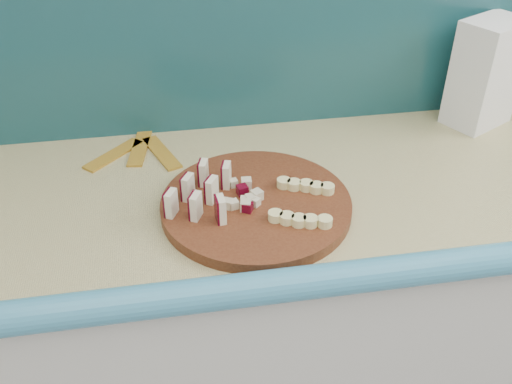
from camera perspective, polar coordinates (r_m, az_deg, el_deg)
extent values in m
cube|color=silver|center=(1.57, 8.18, -12.97)|extent=(2.20, 0.60, 0.88)
cube|color=tan|center=(1.27, 9.85, 0.87)|extent=(2.20, 0.60, 0.03)
cube|color=teal|center=(1.06, 14.82, -8.18)|extent=(2.20, 0.06, 0.03)
cube|color=teal|center=(1.40, 7.25, 16.53)|extent=(2.20, 0.02, 0.50)
cylinder|color=#481E0F|center=(1.14, 0.00, -1.31)|extent=(0.49, 0.49, 0.02)
cube|color=#F1E6C0|center=(1.10, -8.44, -1.13)|extent=(0.02, 0.04, 0.05)
cube|color=#480514|center=(1.10, -8.87, -1.08)|extent=(0.02, 0.03, 0.05)
cube|color=#F1E6C0|center=(1.13, -6.78, 0.45)|extent=(0.02, 0.04, 0.05)
cube|color=#480514|center=(1.14, -7.19, 0.50)|extent=(0.02, 0.03, 0.05)
cube|color=#F1E6C0|center=(1.18, -5.23, 1.92)|extent=(0.02, 0.04, 0.05)
cube|color=#480514|center=(1.18, -5.63, 1.97)|extent=(0.02, 0.03, 0.05)
cube|color=#F1E6C0|center=(1.08, -6.00, -1.43)|extent=(0.02, 0.04, 0.05)
cube|color=#480514|center=(1.08, -6.43, -1.37)|extent=(0.02, 0.03, 0.05)
cube|color=#F1E6C0|center=(1.12, -4.40, 0.18)|extent=(0.02, 0.04, 0.05)
cube|color=#480514|center=(1.12, -4.82, 0.23)|extent=(0.02, 0.03, 0.05)
cube|color=#F1E6C0|center=(1.16, -2.92, 1.68)|extent=(0.02, 0.04, 0.05)
cube|color=#480514|center=(1.17, -3.33, 1.72)|extent=(0.02, 0.03, 0.05)
cube|color=#F1E6C0|center=(1.07, -3.50, -1.73)|extent=(0.02, 0.04, 0.05)
cube|color=#480514|center=(1.07, -3.94, -1.67)|extent=(0.02, 0.03, 0.05)
cube|color=beige|center=(1.13, -0.74, -0.35)|extent=(0.02, 0.02, 0.02)
cube|color=beige|center=(1.14, -0.39, -0.16)|extent=(0.02, 0.02, 0.02)
cube|color=#480514|center=(1.15, -0.37, 0.20)|extent=(0.02, 0.02, 0.02)
cube|color=beige|center=(1.14, -1.03, -0.02)|extent=(0.02, 0.02, 0.02)
cube|color=beige|center=(1.15, -1.40, 0.17)|extent=(0.02, 0.02, 0.02)
cube|color=beige|center=(1.15, -2.06, 0.17)|extent=(0.02, 0.02, 0.02)
cube|color=beige|center=(1.14, -1.72, -0.24)|extent=(0.02, 0.02, 0.02)
cube|color=beige|center=(1.13, -2.06, -0.49)|extent=(0.02, 0.02, 0.02)
cube|color=#480514|center=(1.12, -2.05, -0.90)|extent=(0.02, 0.02, 0.02)
cube|color=beige|center=(1.12, -1.28, -0.70)|extent=(0.02, 0.02, 0.02)
cube|color=beige|center=(1.12, -0.80, -0.90)|extent=(0.02, 0.02, 0.02)
cube|color=beige|center=(1.13, -0.83, -0.46)|extent=(0.02, 0.02, 0.02)
cylinder|color=#EDE291|center=(1.08, 1.91, -2.49)|extent=(0.03, 0.03, 0.02)
cylinder|color=#EDE291|center=(1.08, 3.11, -2.63)|extent=(0.03, 0.03, 0.02)
cylinder|color=#EDE291|center=(1.08, 4.32, -2.77)|extent=(0.03, 0.03, 0.02)
cylinder|color=#EDE291|center=(1.07, 5.53, -2.91)|extent=(0.03, 0.03, 0.02)
cylinder|color=#EDE291|center=(1.07, 6.75, -3.05)|extent=(0.03, 0.03, 0.02)
cylinder|color=#EDE291|center=(1.17, 2.83, 0.87)|extent=(0.03, 0.03, 0.02)
cylinder|color=#EDE291|center=(1.17, 3.94, 0.75)|extent=(0.03, 0.03, 0.02)
cylinder|color=#EDE291|center=(1.17, 5.05, 0.62)|extent=(0.03, 0.03, 0.02)
cylinder|color=#EDE291|center=(1.17, 6.17, 0.50)|extent=(0.03, 0.03, 0.02)
cylinder|color=#EDE291|center=(1.17, 7.29, 0.38)|extent=(0.03, 0.03, 0.02)
cube|color=white|center=(1.52, 21.96, 10.95)|extent=(0.19, 0.17, 0.26)
cube|color=gold|center=(1.36, -14.05, 3.64)|extent=(0.14, 0.14, 0.01)
cube|color=gold|center=(1.38, -11.54, 4.32)|extent=(0.06, 0.16, 0.01)
cube|color=gold|center=(1.35, -9.42, 3.89)|extent=(0.09, 0.16, 0.01)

